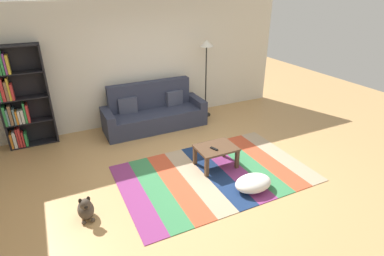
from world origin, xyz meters
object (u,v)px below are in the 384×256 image
bookshelf (18,100)px  coffee_table (216,150)px  pouf (253,183)px  dog (86,209)px  tv_remote (214,149)px  couch (154,113)px  standing_lamp (206,54)px

bookshelf → coffee_table: 3.89m
pouf → coffee_table: bearing=101.8°
dog → tv_remote: (2.22, 0.32, 0.24)m
couch → bookshelf: (-2.60, 0.28, 0.64)m
dog → standing_lamp: 4.36m
dog → standing_lamp: bearing=38.0°
coffee_table → standing_lamp: bearing=66.1°
pouf → dog: size_ratio=1.55×
bookshelf → dog: (0.71, -2.76, -0.81)m
tv_remote → dog: bearing=167.4°
pouf → dog: bearing=168.7°
bookshelf → dog: size_ratio=5.01×
bookshelf → pouf: size_ratio=3.22×
standing_lamp → bookshelf: bearing=177.0°
dog → tv_remote: size_ratio=2.65×
bookshelf → coffee_table: bearing=-38.3°
couch → bookshelf: bookshelf is taller
coffee_table → standing_lamp: (0.96, 2.17, 1.20)m
standing_lamp → tv_remote: 2.70m
couch → dog: (-1.89, -2.47, -0.18)m
coffee_table → bookshelf: bearing=141.7°
standing_lamp → couch: bearing=-176.8°
bookshelf → dog: 2.96m
coffee_table → dog: size_ratio=1.73×
couch → bookshelf: size_ratio=1.14×
couch → tv_remote: couch is taller
coffee_table → dog: 2.33m
bookshelf → pouf: bookshelf is taller
coffee_table → couch: bearing=100.9°
tv_remote → standing_lamp: bearing=44.1°
pouf → couch: bearing=101.2°
coffee_table → standing_lamp: 2.66m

